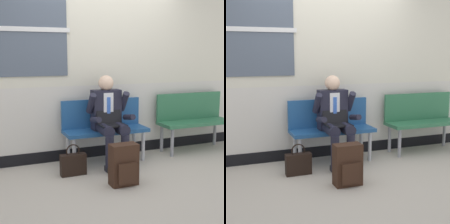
% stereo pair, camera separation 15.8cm
% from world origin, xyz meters
% --- Properties ---
extents(ground_plane, '(18.00, 18.00, 0.00)m').
position_xyz_m(ground_plane, '(0.00, 0.00, 0.00)').
color(ground_plane, '#B2A899').
extents(station_wall, '(5.91, 0.17, 3.16)m').
position_xyz_m(station_wall, '(-0.01, 0.76, 1.57)').
color(station_wall, beige).
rests_on(station_wall, ground).
extents(bench_with_person, '(1.18, 0.42, 0.88)m').
position_xyz_m(bench_with_person, '(-0.01, 0.48, 0.52)').
color(bench_with_person, navy).
rests_on(bench_with_person, ground).
extents(bench_empty, '(1.19, 0.42, 0.90)m').
position_xyz_m(bench_empty, '(1.50, 0.48, 0.53)').
color(bench_empty, '#2D6B47').
rests_on(bench_empty, ground).
extents(person_seated, '(0.57, 0.70, 1.23)m').
position_xyz_m(person_seated, '(-0.01, 0.28, 0.65)').
color(person_seated, '#1E1E2D').
rests_on(person_seated, ground).
extents(backpack, '(0.32, 0.22, 0.49)m').
position_xyz_m(backpack, '(-0.14, -0.47, 0.24)').
color(backpack, '#331E14').
rests_on(backpack, ground).
extents(handbag, '(0.33, 0.11, 0.40)m').
position_xyz_m(handbag, '(-0.59, 0.07, 0.15)').
color(handbag, black).
rests_on(handbag, ground).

